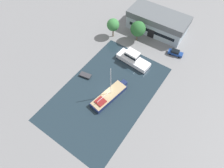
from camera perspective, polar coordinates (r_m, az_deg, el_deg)
ground_plane at (r=54.11m, az=-1.62°, el=-2.49°), size 440.00×440.00×0.00m
water_canal at (r=54.11m, az=-1.62°, el=-2.49°), size 21.99×35.43×0.01m
warehouse_building at (r=71.14m, az=12.89°, el=16.86°), size 19.82×9.73×6.40m
quay_tree_near_building at (r=65.12m, az=7.45°, el=15.36°), size 4.79×4.79×7.04m
quay_tree_by_water at (r=66.11m, az=0.30°, el=16.55°), size 3.98×3.98×6.66m
parked_car at (r=65.30m, az=17.67°, el=8.53°), size 4.74×2.44×1.72m
sailboat_moored at (r=52.75m, az=-0.80°, el=-3.33°), size 5.03×12.14×11.18m
motor_cruiser at (r=60.08m, az=5.99°, el=7.16°), size 10.66×4.50×3.94m
small_dinghy at (r=57.60m, az=-7.59°, el=2.45°), size 3.53×2.15×0.66m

